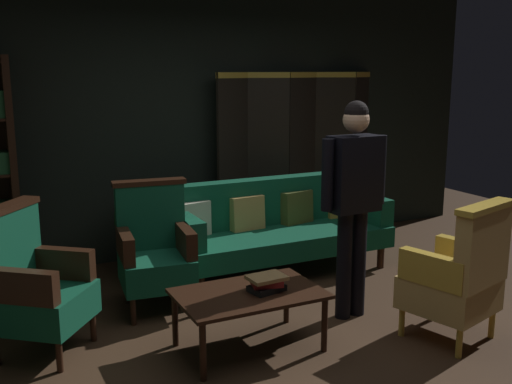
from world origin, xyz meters
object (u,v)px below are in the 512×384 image
(armchair_wing_left, at_px, (34,285))
(book_red_leather, at_px, (267,282))
(standing_figure, at_px, (354,190))
(book_tan_leather, at_px, (267,278))
(potted_plant, at_px, (149,222))
(book_black_cloth, at_px, (267,288))
(armchair_wing_right, at_px, (155,250))
(folding_screen, at_px, (301,155))
(velvet_couch, at_px, (277,224))
(coffee_table, at_px, (249,298))
(armchair_gilt_accent, at_px, (459,276))

(armchair_wing_left, relative_size, book_red_leather, 5.02)
(standing_figure, height_order, book_tan_leather, standing_figure)
(potted_plant, distance_m, book_black_cloth, 1.82)
(armchair_wing_right, bearing_deg, book_tan_leather, -65.33)
(armchair_wing_right, distance_m, potted_plant, 0.76)
(folding_screen, xyz_separation_m, book_tan_leather, (-1.60, -2.25, -0.47))
(folding_screen, height_order, velvet_couch, folding_screen)
(coffee_table, height_order, armchair_wing_left, armchair_wing_left)
(book_tan_leather, bearing_deg, folding_screen, 54.64)
(folding_screen, height_order, armchair_wing_left, folding_screen)
(potted_plant, height_order, book_black_cloth, potted_plant)
(standing_figure, bearing_deg, book_black_cloth, -166.86)
(coffee_table, bearing_deg, book_black_cloth, -17.96)
(velvet_couch, relative_size, book_black_cloth, 8.93)
(standing_figure, xyz_separation_m, book_red_leather, (-0.85, -0.20, -0.54))
(armchair_wing_right, bearing_deg, book_red_leather, -65.33)
(folding_screen, xyz_separation_m, coffee_table, (-1.72, -2.22, -0.61))
(armchair_wing_left, bearing_deg, velvet_couch, 18.88)
(book_tan_leather, bearing_deg, potted_plant, 99.92)
(coffee_table, xyz_separation_m, armchair_wing_right, (-0.37, 1.01, 0.12))
(standing_figure, bearing_deg, folding_screen, 69.96)
(coffee_table, distance_m, book_black_cloth, 0.14)
(coffee_table, xyz_separation_m, armchair_wing_left, (-1.33, 0.61, 0.12))
(folding_screen, bearing_deg, book_black_cloth, -125.36)
(armchair_wing_right, bearing_deg, velvet_couch, 16.00)
(potted_plant, distance_m, book_red_leather, 1.82)
(armchair_wing_right, xyz_separation_m, book_red_leather, (0.48, -1.05, -0.01))
(coffee_table, relative_size, armchair_wing_right, 0.96)
(armchair_wing_right, xyz_separation_m, standing_figure, (1.33, -0.85, 0.54))
(folding_screen, height_order, book_tan_leather, folding_screen)
(standing_figure, bearing_deg, armchair_wing_left, 168.99)
(book_red_leather, height_order, book_tan_leather, book_tan_leather)
(velvet_couch, relative_size, coffee_table, 2.12)
(velvet_couch, height_order, book_red_leather, velvet_couch)
(armchair_wing_right, xyz_separation_m, book_black_cloth, (0.48, -1.05, -0.05))
(folding_screen, distance_m, velvet_couch, 1.23)
(armchair_wing_left, xyz_separation_m, potted_plant, (1.14, 1.15, 0.04))
(armchair_gilt_accent, relative_size, armchair_wing_left, 1.00)
(potted_plant, bearing_deg, armchair_wing_right, -102.84)
(armchair_wing_left, distance_m, book_red_leather, 1.59)
(folding_screen, relative_size, potted_plant, 2.30)
(book_black_cloth, xyz_separation_m, book_red_leather, (0.00, 0.00, 0.04))
(folding_screen, distance_m, potted_plant, 2.02)
(velvet_couch, xyz_separation_m, book_tan_leather, (-0.85, -1.43, 0.06))
(standing_figure, xyz_separation_m, book_black_cloth, (-0.85, -0.20, -0.58))
(armchair_gilt_accent, bearing_deg, book_red_leather, 158.73)
(book_black_cloth, bearing_deg, folding_screen, 54.64)
(standing_figure, relative_size, book_tan_leather, 6.67)
(armchair_wing_left, bearing_deg, potted_plant, 45.22)
(coffee_table, bearing_deg, velvet_couch, 55.22)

